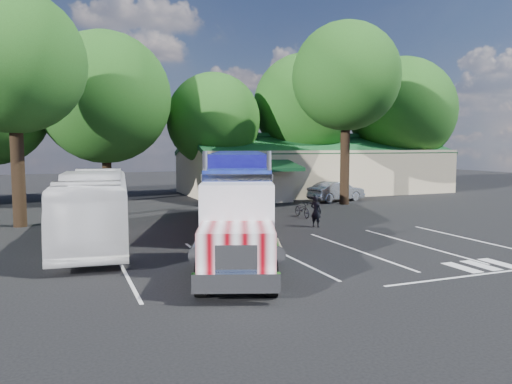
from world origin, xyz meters
name	(u,v)px	position (x,y,z in m)	size (l,w,h in m)	color
ground	(238,232)	(0.00, 0.00, 0.00)	(120.00, 120.00, 0.00)	black
event_hall	(312,169)	(13.74, 17.81, 2.21)	(24.20, 14.12, 5.55)	#C0AA8F
tree_row_c	(105,98)	(-5.00, 16.20, 8.04)	(10.00, 10.00, 13.05)	black
tree_row_d	(214,120)	(4.00, 17.50, 6.58)	(8.00, 8.00, 10.60)	black
tree_row_e	(305,106)	(13.00, 18.00, 8.09)	(9.60, 9.60, 12.90)	black
tree_row_f	(402,111)	(23.00, 16.80, 7.79)	(10.40, 10.40, 13.00)	black
tree_near_left	(13,62)	(-10.50, 6.00, 8.81)	(7.60, 7.60, 12.65)	black
tree_near_right	(346,77)	(11.50, 8.50, 9.46)	(8.00, 8.00, 13.50)	black
semi_truck	(238,187)	(-0.23, -0.70, 2.40)	(9.19, 19.85, 4.24)	black
woman	(316,211)	(4.50, 0.00, 0.86)	(0.62, 0.41, 1.71)	black
bicycle	(302,209)	(5.50, 3.60, 0.49)	(0.66, 1.88, 0.99)	black
tour_bus	(95,208)	(-7.00, -0.49, 1.65)	(2.76, 11.82, 3.29)	silver
silver_sedan	(336,191)	(12.00, 10.50, 0.79)	(1.66, 4.77, 1.57)	#A9ACB1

